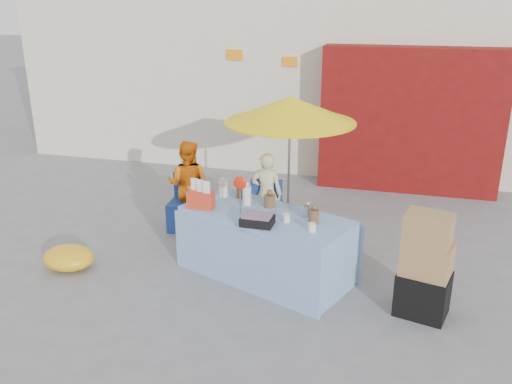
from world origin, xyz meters
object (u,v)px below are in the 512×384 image
(chair_right, at_px, (264,221))
(box_stack, at_px, (425,269))
(market_table, at_px, (265,244))
(umbrella, at_px, (290,110))
(chair_left, at_px, (186,213))
(vendor_beige, at_px, (267,194))
(vendor_orange, at_px, (188,184))

(chair_right, relative_size, box_stack, 0.69)
(market_table, height_order, umbrella, umbrella)
(chair_left, xyz_separation_m, umbrella, (1.55, 0.28, 1.64))
(market_table, relative_size, vendor_beige, 1.89)
(vendor_beige, bearing_deg, chair_right, 84.99)
(market_table, bearing_deg, chair_left, 166.11)
(vendor_orange, bearing_deg, chair_right, 169.38)
(chair_right, xyz_separation_m, umbrella, (0.30, 0.28, 1.64))
(vendor_orange, relative_size, vendor_beige, 1.07)
(market_table, relative_size, vendor_orange, 1.76)
(vendor_beige, bearing_deg, box_stack, 138.43)
(vendor_beige, bearing_deg, umbrella, -157.92)
(chair_right, distance_m, vendor_orange, 1.33)
(chair_left, bearing_deg, vendor_beige, 1.64)
(market_table, height_order, box_stack, market_table)
(vendor_beige, bearing_deg, chair_left, 1.64)
(chair_right, relative_size, vendor_beige, 0.66)
(vendor_orange, distance_m, umbrella, 1.97)
(umbrella, bearing_deg, market_table, -90.04)
(chair_left, relative_size, umbrella, 0.41)
(market_table, relative_size, chair_right, 2.85)
(chair_left, relative_size, box_stack, 0.69)
(chair_right, relative_size, vendor_orange, 0.62)
(market_table, xyz_separation_m, umbrella, (0.00, 1.40, 1.46))
(market_table, distance_m, vendor_orange, 2.01)
(vendor_orange, xyz_separation_m, vendor_beige, (1.25, 0.00, -0.05))
(chair_left, xyz_separation_m, vendor_beige, (1.25, 0.13, 0.38))
(market_table, bearing_deg, vendor_beige, 125.31)
(market_table, height_order, chair_right, market_table)
(chair_left, bearing_deg, umbrella, 5.90)
(chair_left, height_order, chair_right, same)
(chair_right, relative_size, umbrella, 0.41)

